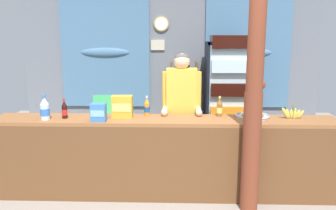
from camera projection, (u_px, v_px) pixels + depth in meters
name	position (u px, v px, depth m)	size (l,w,h in m)	color
ground_plane	(167.00, 170.00, 4.88)	(7.41, 7.41, 0.00)	gray
back_wall_curtained	(171.00, 59.00, 6.32)	(5.25, 0.22, 2.71)	slate
stall_counter	(164.00, 151.00, 3.96)	(3.91, 0.47, 0.91)	#935B33
timber_post	(254.00, 98.00, 3.57)	(0.21, 0.19, 2.54)	brown
drink_fridge	(227.00, 86.00, 5.78)	(0.71, 0.71, 1.83)	black
bottle_shelf_rack	(184.00, 99.00, 6.18)	(0.48, 0.28, 1.38)	brown
plastic_lawn_chair	(106.00, 119.00, 5.74)	(0.48, 0.48, 0.86)	#4CC675
shopkeeper	(182.00, 103.00, 4.35)	(0.48, 0.42, 1.62)	#28282D
soda_bottle_water	(45.00, 109.00, 3.92)	(0.10, 0.10, 0.28)	silver
soda_bottle_cola	(65.00, 110.00, 3.99)	(0.06, 0.06, 0.23)	black
soda_bottle_iced_tea	(220.00, 108.00, 4.08)	(0.07, 0.07, 0.24)	brown
soda_bottle_orange_soda	(147.00, 107.00, 4.13)	(0.06, 0.06, 0.23)	orange
snack_box_biscuit	(99.00, 112.00, 3.85)	(0.16, 0.12, 0.20)	#3D75B7
snack_box_choco_powder	(122.00, 107.00, 4.02)	(0.23, 0.12, 0.25)	gold
pastry_tray	(252.00, 115.00, 4.06)	(0.38, 0.38, 0.07)	#BCBCC1
banana_bunch	(292.00, 114.00, 3.98)	(0.28, 0.05, 0.16)	#CCC14C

